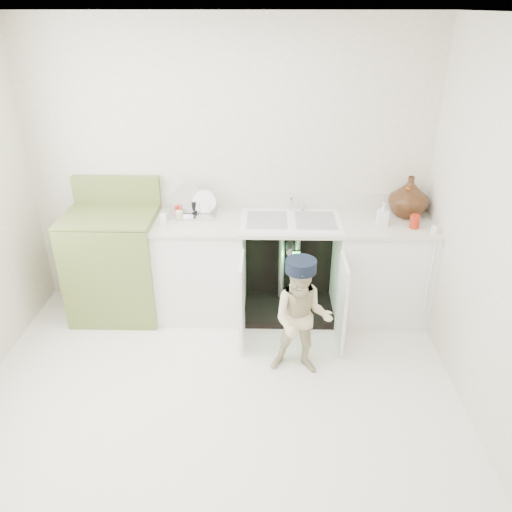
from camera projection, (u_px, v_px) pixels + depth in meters
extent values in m
plane|color=silver|center=(217.00, 401.00, 3.56)|extent=(3.50, 3.50, 0.00)
cube|color=#EEE4CC|center=(228.00, 170.00, 4.34)|extent=(3.50, 2.50, 0.02)
cube|color=#EEE4CC|center=(161.00, 437.00, 1.66)|extent=(3.50, 2.50, 0.02)
cube|color=#EEE4CC|center=(503.00, 247.00, 2.96)|extent=(2.50, 3.00, 0.02)
plane|color=white|center=(199.00, 13.00, 2.43)|extent=(3.50, 3.50, 0.00)
cube|color=white|center=(200.00, 269.00, 4.45)|extent=(0.80, 0.60, 0.86)
cube|color=white|center=(380.00, 271.00, 4.41)|extent=(0.80, 0.60, 0.86)
cube|color=black|center=(289.00, 256.00, 4.67)|extent=(0.80, 0.06, 0.86)
cube|color=black|center=(288.00, 308.00, 4.61)|extent=(0.80, 0.60, 0.06)
cylinder|color=gray|center=(281.00, 262.00, 4.51)|extent=(0.05, 0.05, 0.70)
cylinder|color=gray|center=(297.00, 263.00, 4.51)|extent=(0.05, 0.05, 0.70)
cylinder|color=gray|center=(290.00, 248.00, 4.39)|extent=(0.07, 0.18, 0.07)
cube|color=white|center=(242.00, 302.00, 4.00)|extent=(0.03, 0.40, 0.76)
cube|color=white|center=(342.00, 303.00, 3.99)|extent=(0.02, 0.40, 0.76)
cube|color=beige|center=(291.00, 223.00, 4.22)|extent=(2.44, 0.64, 0.03)
cube|color=beige|center=(290.00, 201.00, 4.44)|extent=(2.44, 0.02, 0.15)
cube|color=white|center=(291.00, 221.00, 4.22)|extent=(0.85, 0.55, 0.02)
cube|color=gray|center=(267.00, 220.00, 4.22)|extent=(0.34, 0.40, 0.01)
cube|color=gray|center=(316.00, 221.00, 4.21)|extent=(0.34, 0.40, 0.01)
cylinder|color=silver|center=(291.00, 202.00, 4.37)|extent=(0.03, 0.03, 0.17)
cylinder|color=silver|center=(291.00, 196.00, 4.28)|extent=(0.02, 0.14, 0.02)
cylinder|color=silver|center=(303.00, 207.00, 4.39)|extent=(0.04, 0.04, 0.06)
cylinder|color=white|center=(430.00, 276.00, 4.07)|extent=(0.01, 0.01, 0.70)
cube|color=white|center=(434.00, 229.00, 3.98)|extent=(0.04, 0.02, 0.06)
cube|color=silver|center=(192.00, 214.00, 4.34)|extent=(0.41, 0.28, 0.02)
cylinder|color=silver|center=(188.00, 205.00, 4.32)|extent=(0.26, 0.09, 0.25)
cylinder|color=white|center=(205.00, 207.00, 4.31)|extent=(0.20, 0.05, 0.20)
cylinder|color=silver|center=(171.00, 210.00, 4.22)|extent=(0.01, 0.01, 0.12)
cylinder|color=silver|center=(180.00, 210.00, 4.22)|extent=(0.01, 0.01, 0.12)
cylinder|color=silver|center=(190.00, 211.00, 4.22)|extent=(0.01, 0.01, 0.12)
cylinder|color=silver|center=(200.00, 211.00, 4.22)|extent=(0.01, 0.01, 0.12)
cylinder|color=silver|center=(210.00, 211.00, 4.21)|extent=(0.01, 0.01, 0.12)
imported|color=#442013|center=(409.00, 197.00, 4.24)|extent=(0.34, 0.34, 0.35)
imported|color=#EA510C|center=(405.00, 202.00, 4.22)|extent=(0.11, 0.11, 0.27)
imported|color=silver|center=(383.00, 214.00, 4.10)|extent=(0.09, 0.09, 0.19)
cylinder|color=#A2210D|center=(415.00, 222.00, 4.06)|extent=(0.08, 0.08, 0.11)
cylinder|color=red|center=(178.00, 211.00, 4.29)|extent=(0.05, 0.05, 0.10)
cylinder|color=beige|center=(179.00, 215.00, 4.22)|extent=(0.06, 0.06, 0.08)
cylinder|color=black|center=(194.00, 208.00, 4.31)|extent=(0.04, 0.04, 0.12)
cube|color=silver|center=(163.00, 219.00, 4.13)|extent=(0.05, 0.05, 0.09)
cube|color=olive|center=(116.00, 265.00, 4.42)|extent=(0.77, 0.65, 0.93)
cube|color=olive|center=(109.00, 215.00, 4.20)|extent=(0.77, 0.65, 0.02)
cube|color=olive|center=(116.00, 190.00, 4.40)|extent=(0.77, 0.06, 0.24)
cylinder|color=black|center=(80.00, 223.00, 4.07)|extent=(0.17, 0.17, 0.02)
cylinder|color=silver|center=(80.00, 222.00, 4.06)|extent=(0.20, 0.20, 0.01)
cylinder|color=black|center=(92.00, 209.00, 4.35)|extent=(0.17, 0.17, 0.02)
cylinder|color=silver|center=(92.00, 207.00, 4.35)|extent=(0.20, 0.20, 0.01)
cylinder|color=black|center=(127.00, 223.00, 4.06)|extent=(0.17, 0.17, 0.02)
cylinder|color=silver|center=(127.00, 222.00, 4.06)|extent=(0.20, 0.20, 0.01)
cylinder|color=black|center=(136.00, 209.00, 4.35)|extent=(0.17, 0.17, 0.02)
cylinder|color=silver|center=(136.00, 208.00, 4.34)|extent=(0.20, 0.20, 0.01)
imported|color=beige|center=(302.00, 319.00, 3.67)|extent=(0.49, 0.40, 0.93)
cylinder|color=black|center=(304.00, 267.00, 3.47)|extent=(0.24, 0.24, 0.09)
cube|color=black|center=(305.00, 265.00, 3.58)|extent=(0.18, 0.11, 0.01)
cube|color=black|center=(296.00, 258.00, 3.99)|extent=(0.07, 0.01, 0.14)
cube|color=#26F23F|center=(296.00, 259.00, 3.99)|extent=(0.06, 0.00, 0.12)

